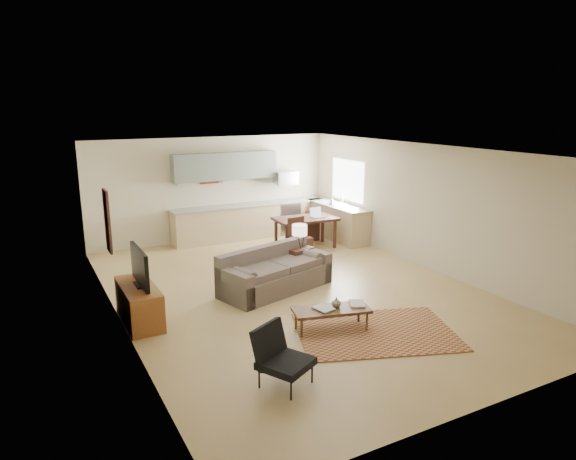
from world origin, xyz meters
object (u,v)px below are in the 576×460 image
armchair (286,358)px  coffee_table (331,319)px  sofa (276,270)px  dining_table (305,233)px  console_table (299,263)px  tv_credenza (139,304)px

armchair → coffee_table: bearing=11.0°
sofa → dining_table: bearing=33.4°
coffee_table → armchair: bearing=-127.1°
dining_table → console_table: bearing=-119.7°
tv_credenza → console_table: bearing=11.8°
console_table → tv_credenza: bearing=177.3°
armchair → console_table: size_ratio=1.23×
armchair → console_table: (2.23, 3.62, -0.07)m
armchair → dining_table: armchair is taller
armchair → tv_credenza: 3.15m
coffee_table → armchair: armchair is taller
coffee_table → dining_table: (2.05, 4.40, 0.20)m
console_table → dining_table: dining_table is taller
sofa → tv_credenza: (-2.66, -0.27, -0.09)m
sofa → tv_credenza: size_ratio=1.72×
sofa → dining_table: (2.01, 2.35, -0.02)m
tv_credenza → armchair: bearing=-67.4°
coffee_table → tv_credenza: bearing=160.2°
sofa → coffee_table: bearing=-107.3°
coffee_table → armchair: 1.82m
sofa → console_table: sofa is taller
sofa → console_table: 0.90m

